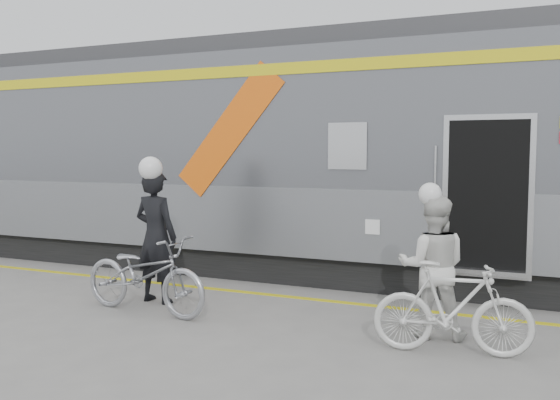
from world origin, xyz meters
The scene contains 9 objects.
ground centered at (0.00, 0.00, 0.00)m, with size 90.00×90.00×0.00m, color slate.
train centered at (1.07, 4.19, 2.05)m, with size 24.00×3.17×4.10m.
safety_strip centered at (0.00, 2.15, 0.00)m, with size 24.00×0.12×0.01m, color gold.
man centered at (-1.10, 1.13, 0.96)m, with size 0.70×0.46×1.91m, color black.
bicycle_left centered at (-0.90, 0.58, 0.53)m, with size 0.70×2.01×1.05m, color #9FA0A6.
woman centered at (2.80, 1.08, 0.83)m, with size 0.81×0.63×1.66m, color silver.
bicycle_right centered at (3.10, 0.53, 0.50)m, with size 0.47×1.67×1.01m, color silver.
helmet_man centered at (-1.10, 1.13, 2.08)m, with size 0.33×0.33×0.33m, color white.
helmet_woman centered at (2.80, 1.08, 1.79)m, with size 0.27×0.27×0.27m, color white.
Camera 1 is at (3.87, -5.88, 2.17)m, focal length 38.00 mm.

